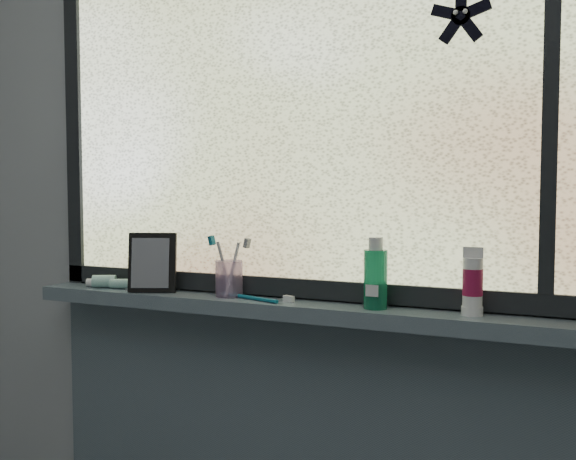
% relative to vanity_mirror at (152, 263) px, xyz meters
% --- Properties ---
extents(wall_back, '(3.00, 0.01, 2.50)m').
position_rel_vanity_mirror_xyz_m(wall_back, '(0.44, 0.09, 0.15)').
color(wall_back, '#9EA3A8').
rests_on(wall_back, ground).
extents(windowsill, '(1.62, 0.14, 0.04)m').
position_rel_vanity_mirror_xyz_m(windowsill, '(0.44, 0.02, -0.10)').
color(windowsill, '#4F5F6A').
rests_on(windowsill, wall_back).
extents(window_pane, '(1.50, 0.01, 1.00)m').
position_rel_vanity_mirror_xyz_m(window_pane, '(0.44, 0.07, 0.43)').
color(window_pane, silver).
rests_on(window_pane, wall_back).
extents(frame_bottom, '(1.60, 0.03, 0.05)m').
position_rel_vanity_mirror_xyz_m(frame_bottom, '(0.44, 0.07, -0.05)').
color(frame_bottom, black).
rests_on(frame_bottom, windowsill).
extents(frame_left, '(0.05, 0.03, 1.10)m').
position_rel_vanity_mirror_xyz_m(frame_left, '(-0.33, 0.07, 0.43)').
color(frame_left, black).
rests_on(frame_left, wall_back).
extents(frame_mullion, '(0.03, 0.03, 1.00)m').
position_rel_vanity_mirror_xyz_m(frame_mullion, '(1.04, 0.07, 0.43)').
color(frame_mullion, black).
rests_on(frame_mullion, wall_back).
extents(starfish_sticker, '(0.15, 0.02, 0.15)m').
position_rel_vanity_mirror_xyz_m(starfish_sticker, '(0.84, 0.06, 0.62)').
color(starfish_sticker, black).
rests_on(starfish_sticker, window_pane).
extents(vanity_mirror, '(0.15, 0.11, 0.17)m').
position_rel_vanity_mirror_xyz_m(vanity_mirror, '(0.00, 0.00, 0.00)').
color(vanity_mirror, black).
rests_on(vanity_mirror, windowsill).
extents(toothpaste_tube, '(0.21, 0.12, 0.04)m').
position_rel_vanity_mirror_xyz_m(toothpaste_tube, '(-0.16, 0.01, -0.07)').
color(toothpaste_tube, white).
rests_on(toothpaste_tube, windowsill).
extents(toothbrush_cup, '(0.09, 0.09, 0.10)m').
position_rel_vanity_mirror_xyz_m(toothbrush_cup, '(0.24, 0.03, -0.04)').
color(toothbrush_cup, '#D0A7DD').
rests_on(toothbrush_cup, windowsill).
extents(toothbrush_lying, '(0.24, 0.09, 0.02)m').
position_rel_vanity_mirror_xyz_m(toothbrush_lying, '(0.31, 0.00, -0.08)').
color(toothbrush_lying, '#0D5D76').
rests_on(toothbrush_lying, windowsill).
extents(mouthwash_bottle, '(0.07, 0.07, 0.15)m').
position_rel_vanity_mirror_xyz_m(mouthwash_bottle, '(0.65, 0.01, 0.00)').
color(mouthwash_bottle, '#1B8C5D').
rests_on(mouthwash_bottle, windowsill).
extents(cream_tube, '(0.05, 0.05, 0.11)m').
position_rel_vanity_mirror_xyz_m(cream_tube, '(0.88, 0.02, 0.00)').
color(cream_tube, silver).
rests_on(cream_tube, windowsill).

